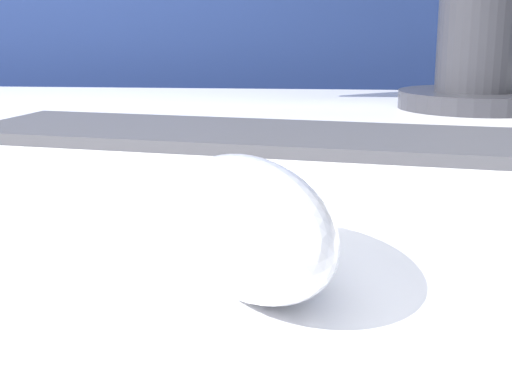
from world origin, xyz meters
name	(u,v)px	position (x,y,z in m)	size (l,w,h in m)	color
partition_panel	(301,97)	(0.00, 0.72, 0.69)	(5.00, 0.03, 1.38)	navy
computer_mouse_near	(247,221)	(0.01, -0.21, 0.74)	(0.10, 0.14, 0.05)	white
keyboard	(265,149)	(0.00, 0.01, 0.73)	(0.47, 0.21, 0.02)	silver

